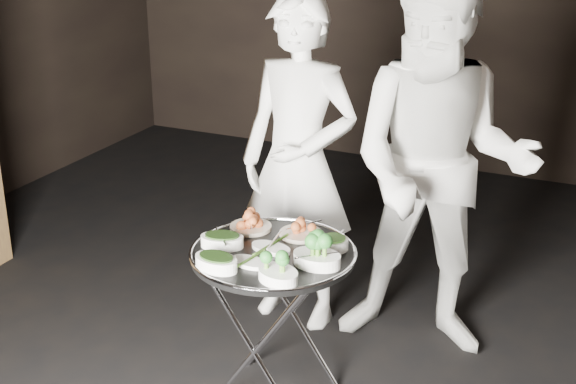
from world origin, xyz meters
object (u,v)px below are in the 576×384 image
at_px(serving_tray, 273,253).
at_px(waiter_left, 299,164).
at_px(waiter_right, 439,167).
at_px(tray_stand, 274,321).

height_order(serving_tray, waiter_left, waiter_left).
relative_size(serving_tray, waiter_right, 0.37).
bearing_deg(waiter_left, waiter_right, 4.93).
bearing_deg(waiter_right, waiter_left, 172.49).
distance_m(tray_stand, serving_tray, 0.32).
xyz_separation_m(tray_stand, waiter_left, (-0.21, 0.74, 0.45)).
distance_m(serving_tray, waiter_left, 0.78).
bearing_deg(tray_stand, waiter_right, 56.64).
relative_size(tray_stand, waiter_left, 0.42).
bearing_deg(waiter_left, serving_tray, -70.01).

